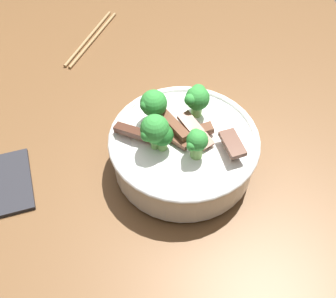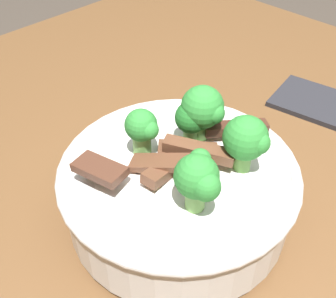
% 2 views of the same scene
% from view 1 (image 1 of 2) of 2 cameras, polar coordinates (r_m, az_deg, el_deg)
% --- Properties ---
extents(ground, '(10.00, 10.00, 0.00)m').
position_cam_1_polar(ground, '(1.59, -2.30, -15.00)').
color(ground, '#4C4238').
extents(dining_table, '(1.55, 1.09, 0.82)m').
position_cam_1_polar(dining_table, '(0.99, -3.59, 2.32)').
color(dining_table, brown).
rests_on(dining_table, ground).
extents(rice_bowl, '(0.26, 0.26, 0.15)m').
position_cam_1_polar(rice_bowl, '(0.74, 1.97, 0.37)').
color(rice_bowl, white).
rests_on(rice_bowl, dining_table).
extents(chopsticks_pair, '(0.21, 0.13, 0.01)m').
position_cam_1_polar(chopsticks_pair, '(1.07, -10.13, 14.20)').
color(chopsticks_pair, '#9E7A4C').
rests_on(chopsticks_pair, dining_table).
extents(folded_napkin, '(0.15, 0.12, 0.01)m').
position_cam_1_polar(folded_napkin, '(0.81, -21.07, -4.38)').
color(folded_napkin, '#28282D').
rests_on(folded_napkin, dining_table).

